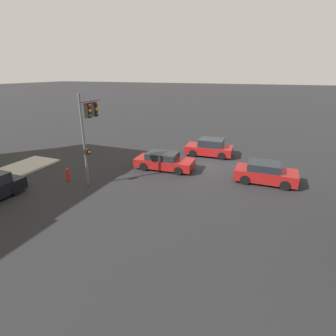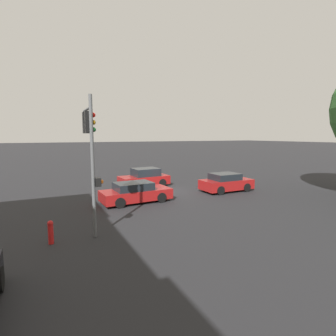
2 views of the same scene
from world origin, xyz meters
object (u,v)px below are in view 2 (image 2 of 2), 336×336
object	(u,v)px
crossing_car_1	(135,193)
crossing_car_2	(226,183)
crossing_car_0	(144,178)
traffic_signal	(91,140)
fire_hydrant	(51,231)

from	to	relation	value
crossing_car_1	crossing_car_2	size ratio (longest dim) A/B	1.13
crossing_car_0	crossing_car_2	size ratio (longest dim) A/B	1.05
traffic_signal	crossing_car_2	bearing A→B (deg)	22.68
crossing_car_0	fire_hydrant	bearing A→B (deg)	47.82
crossing_car_1	crossing_car_0	bearing A→B (deg)	59.94
crossing_car_0	crossing_car_2	distance (m)	6.58
traffic_signal	crossing_car_1	xyz separation A→B (m)	(-3.33, -4.04, -3.35)
crossing_car_1	crossing_car_2	xyz separation A→B (m)	(-7.18, -0.09, 0.04)
traffic_signal	fire_hydrant	xyz separation A→B (m)	(1.72, 0.54, -3.47)
crossing_car_2	fire_hydrant	xyz separation A→B (m)	(12.22, 4.68, -0.16)
traffic_signal	crossing_car_2	distance (m)	11.77
crossing_car_2	fire_hydrant	world-z (taller)	crossing_car_2
crossing_car_0	crossing_car_1	world-z (taller)	crossing_car_0
crossing_car_2	crossing_car_1	bearing A→B (deg)	-179.02
crossing_car_0	crossing_car_2	bearing A→B (deg)	133.41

